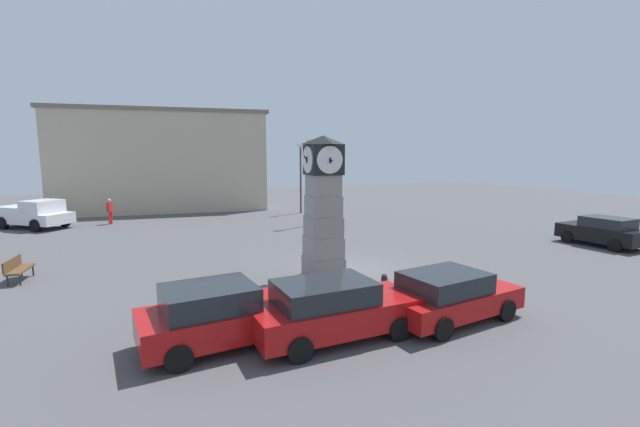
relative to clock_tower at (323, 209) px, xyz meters
The scene contains 15 objects.
ground_plane 3.09m from the clock_tower, 27.81° to the left, with size 84.71×84.71×0.00m, color #4C4C4F.
clock_tower is the anchor object (origin of this frame).
bollard_near_tower 4.38m from the clock_tower, 124.22° to the right, with size 0.24×0.24×0.87m.
bollard_mid_row 4.02m from the clock_tower, 99.09° to the right, with size 0.31×0.31×1.05m.
bollard_far_row 4.12m from the clock_tower, 76.58° to the right, with size 0.21×0.21×0.93m.
car_navy_sedan 6.93m from the clock_tower, 135.28° to the right, with size 4.22×2.43×1.58m.
car_near_tower 5.98m from the clock_tower, 109.25° to the right, with size 4.63×2.20×1.57m.
car_by_building 6.07m from the clock_tower, 72.17° to the right, with size 4.42×2.52×1.46m.
car_end_of_row 15.84m from the clock_tower, ahead, with size 2.23×4.11×1.55m.
pickup_truck 21.77m from the clock_tower, 128.17° to the left, with size 5.04×4.74×1.85m.
bench 11.85m from the clock_tower, 161.80° to the left, with size 0.69×1.65×0.90m.
pedestrian_crossing_lot 19.27m from the clock_tower, 117.81° to the left, with size 0.41×0.47×1.75m.
street_lamp_near_road 18.10m from the clock_tower, 74.01° to the left, with size 0.50×0.24×5.54m.
street_lamp_far_side 12.06m from the clock_tower, 72.18° to the left, with size 0.50×0.24×5.71m.
warehouse_blue_far 24.52m from the clock_tower, 102.20° to the left, with size 17.50×7.91×8.38m.
Camera 1 is at (-7.44, -15.95, 4.85)m, focal length 24.00 mm.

